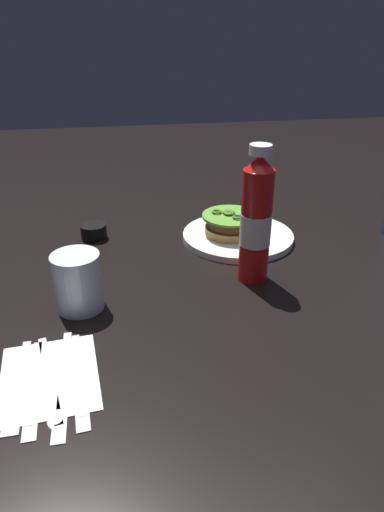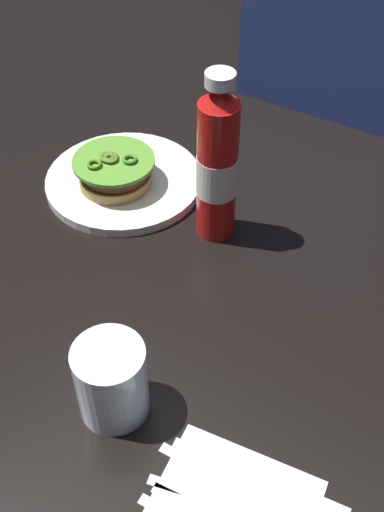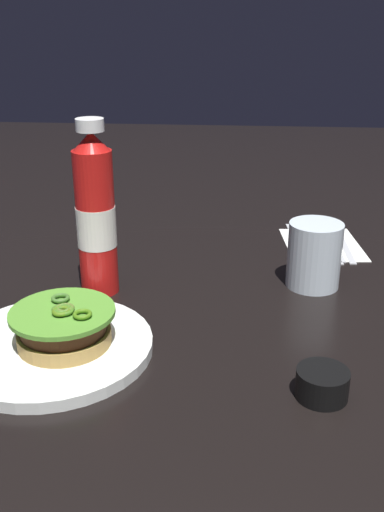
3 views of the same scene
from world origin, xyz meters
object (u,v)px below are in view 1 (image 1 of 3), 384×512
at_px(dinner_plate, 238,236).
at_px(ketchup_bottle, 256,221).
at_px(napkin, 49,377).
at_px(butter_knife, 79,382).
at_px(table_knife, 63,386).
at_px(burger_sandwich, 230,224).
at_px(steak_knife, 33,390).
at_px(fork_utensil, 17,390).
at_px(condiment_cup, 94,231).
at_px(spoon_utensil, 52,389).
at_px(water_glass, 78,282).

height_order(dinner_plate, ketchup_bottle, ketchup_bottle).
bearing_deg(napkin, butter_knife, 63.03).
bearing_deg(table_knife, burger_sandwich, 141.46).
distance_m(napkin, steak_knife, 0.03).
height_order(dinner_plate, butter_knife, dinner_plate).
xyz_separation_m(burger_sandwich, table_knife, (0.43, -0.34, -0.03)).
xyz_separation_m(dinner_plate, fork_utensil, (0.43, -0.42, -0.00)).
xyz_separation_m(dinner_plate, burger_sandwich, (-0.00, -0.02, 0.03)).
xyz_separation_m(table_knife, butter_knife, (-0.00, 0.02, 0.00)).
height_order(condiment_cup, butter_knife, condiment_cup).
xyz_separation_m(ketchup_bottle, spoon_utensil, (0.25, -0.36, -0.12)).
relative_size(table_knife, butter_knife, 1.11).
xyz_separation_m(napkin, butter_knife, (0.02, 0.04, 0.00)).
bearing_deg(spoon_utensil, burger_sandwich, 140.58).
bearing_deg(table_knife, napkin, -141.43).
bearing_deg(butter_knife, steak_knife, -84.68).
height_order(dinner_plate, steak_knife, dinner_plate).
relative_size(condiment_cup, steak_knife, 0.30).
xyz_separation_m(burger_sandwich, condiment_cup, (-0.06, -0.31, -0.02)).
bearing_deg(spoon_utensil, ketchup_bottle, 125.31).
xyz_separation_m(napkin, fork_utensil, (0.02, -0.04, 0.00)).
bearing_deg(condiment_cup, dinner_plate, 78.76).
distance_m(burger_sandwich, table_knife, 0.55).
height_order(ketchup_bottle, water_glass, ketchup_bottle).
bearing_deg(condiment_cup, fork_utensil, -10.98).
distance_m(ketchup_bottle, table_knife, 0.44).
bearing_deg(steak_knife, condiment_cup, 171.47).
xyz_separation_m(burger_sandwich, water_glass, (0.23, -0.33, 0.01)).
height_order(condiment_cup, steak_knife, condiment_cup).
xyz_separation_m(steak_knife, butter_knife, (-0.01, 0.06, -0.00)).
height_order(dinner_plate, spoon_utensil, dinner_plate).
height_order(ketchup_bottle, napkin, ketchup_bottle).
relative_size(condiment_cup, fork_utensil, 0.31).
relative_size(ketchup_bottle, fork_utensil, 1.39).
height_order(burger_sandwich, ketchup_bottle, ketchup_bottle).
bearing_deg(table_knife, ketchup_bottle, 125.99).
bearing_deg(water_glass, table_knife, -4.66).
xyz_separation_m(fork_utensil, butter_knife, (-0.00, 0.08, 0.00)).
height_order(ketchup_bottle, spoon_utensil, ketchup_bottle).
xyz_separation_m(dinner_plate, butter_knife, (0.43, -0.34, -0.00)).
bearing_deg(dinner_plate, burger_sandwich, -97.91).
relative_size(ketchup_bottle, steak_knife, 1.33).
relative_size(burger_sandwich, spoon_utensil, 0.67).
bearing_deg(napkin, dinner_plate, 136.55).
relative_size(dinner_plate, napkin, 1.53).
xyz_separation_m(dinner_plate, napkin, (0.40, -0.38, -0.01)).
bearing_deg(napkin, water_glass, 168.23).
bearing_deg(burger_sandwich, condiment_cup, -101.44).
bearing_deg(ketchup_bottle, napkin, -58.38).
bearing_deg(spoon_utensil, steak_knife, -94.14).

